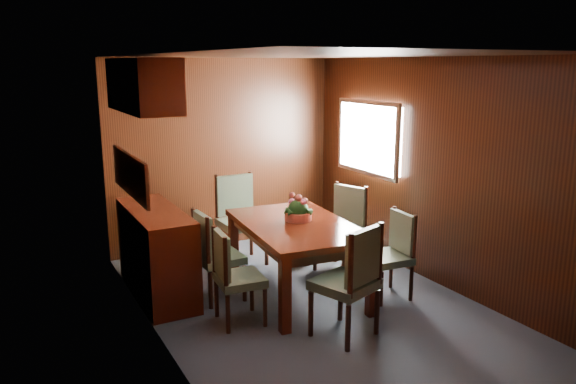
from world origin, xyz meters
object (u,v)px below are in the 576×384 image
chair_right_near (393,250)px  chair_left_near (233,272)px  flower_centerpiece (298,207)px  dining_table (297,233)px  sideboard (157,252)px  chair_head (352,276)px

chair_right_near → chair_left_near: bearing=89.1°
flower_centerpiece → chair_left_near: bearing=-155.9°
dining_table → chair_left_near: bearing=-154.5°
chair_right_near → sideboard: bearing=66.4°
chair_right_near → chair_head: size_ratio=0.87×
sideboard → chair_right_near: size_ratio=1.57×
sideboard → chair_right_near: (2.11, -1.17, 0.04)m
sideboard → chair_head: chair_head is taller
sideboard → flower_centerpiece: flower_centerpiece is taller
dining_table → chair_left_near: (-0.83, -0.31, -0.16)m
chair_left_near → chair_right_near: 1.69m
chair_left_near → flower_centerpiece: flower_centerpiece is taller
dining_table → chair_right_near: (0.84, -0.49, -0.16)m
chair_head → flower_centerpiece: 1.20m
chair_left_near → flower_centerpiece: (0.90, 0.40, 0.41)m
chair_left_near → dining_table: bearing=115.6°
dining_table → sideboard: bearing=157.2°
sideboard → chair_head: (1.22, -1.73, 0.12)m
dining_table → chair_head: (-0.05, -1.06, -0.09)m
flower_centerpiece → sideboard: bearing=156.4°
dining_table → flower_centerpiece: size_ratio=5.72×
chair_head → flower_centerpiece: bearing=65.3°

